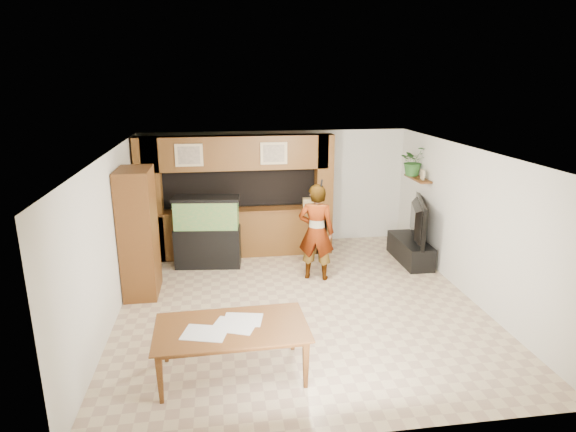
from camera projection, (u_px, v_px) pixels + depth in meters
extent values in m
plane|color=#C5AF88|center=(299.00, 303.00, 8.29)|extent=(6.50, 6.50, 0.00)
plane|color=white|center=(300.00, 152.00, 7.57)|extent=(6.50, 6.50, 0.00)
plane|color=silver|center=(276.00, 188.00, 11.02)|extent=(6.00, 0.00, 6.00)
plane|color=silver|center=(110.00, 239.00, 7.52)|extent=(0.00, 6.50, 6.50)
plane|color=silver|center=(469.00, 223.00, 8.35)|extent=(0.00, 6.50, 6.50)
cube|color=brown|center=(239.00, 234.00, 10.36)|extent=(3.80, 0.35, 1.00)
cube|color=brown|center=(238.00, 210.00, 10.21)|extent=(3.80, 0.43, 0.04)
cube|color=brown|center=(236.00, 153.00, 9.87)|extent=(3.80, 0.35, 0.70)
cube|color=brown|center=(150.00, 201.00, 9.89)|extent=(0.50, 0.35, 2.60)
cube|color=brown|center=(324.00, 195.00, 10.39)|extent=(0.35, 0.35, 2.60)
cube|color=black|center=(237.00, 185.00, 10.62)|extent=(4.20, 0.45, 0.85)
cube|color=tan|center=(189.00, 155.00, 9.56)|extent=(0.55, 0.03, 0.45)
cube|color=tan|center=(189.00, 155.00, 9.54)|extent=(0.43, 0.01, 0.35)
cube|color=tan|center=(274.00, 153.00, 9.79)|extent=(0.55, 0.03, 0.45)
cube|color=tan|center=(274.00, 153.00, 9.78)|extent=(0.43, 0.01, 0.35)
cylinder|color=black|center=(120.00, 188.00, 8.31)|extent=(0.04, 0.25, 0.25)
cylinder|color=white|center=(122.00, 188.00, 8.31)|extent=(0.01, 0.21, 0.21)
cube|color=brown|center=(418.00, 179.00, 10.07)|extent=(0.25, 0.90, 0.04)
cube|color=brown|center=(139.00, 233.00, 8.38)|extent=(0.56, 0.92, 2.26)
cylinder|color=#B2B2B7|center=(139.00, 283.00, 8.38)|extent=(0.31, 0.31, 0.58)
cube|color=black|center=(208.00, 247.00, 9.82)|extent=(1.31, 0.49, 0.82)
cube|color=#378B45|center=(206.00, 214.00, 9.62)|extent=(1.26, 0.46, 0.57)
cube|color=black|center=(206.00, 199.00, 9.54)|extent=(1.31, 0.49, 0.07)
cube|color=black|center=(410.00, 250.00, 10.12)|extent=(0.52, 1.42, 0.47)
imported|color=black|center=(412.00, 220.00, 9.94)|extent=(0.64, 1.49, 0.87)
cube|color=tan|center=(423.00, 175.00, 9.83)|extent=(0.04, 0.16, 0.21)
imported|color=#295C24|center=(413.00, 161.00, 10.20)|extent=(0.70, 0.66, 0.63)
imported|color=#9C7755|center=(316.00, 232.00, 9.06)|extent=(0.79, 0.64, 1.86)
cylinder|color=black|center=(322.00, 183.00, 8.65)|extent=(0.03, 0.10, 0.15)
imported|color=brown|center=(233.00, 352.00, 6.17)|extent=(1.97, 1.14, 0.68)
cube|color=silver|center=(234.00, 325.00, 6.13)|extent=(0.64, 0.56, 0.01)
cube|color=silver|center=(205.00, 333.00, 5.95)|extent=(0.62, 0.52, 0.01)
cube|color=silver|center=(243.00, 320.00, 6.29)|extent=(0.56, 0.46, 0.01)
cube|color=tan|center=(309.00, 203.00, 10.40)|extent=(0.29, 0.21, 0.18)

